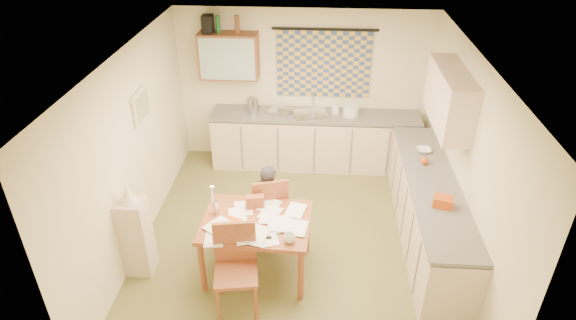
# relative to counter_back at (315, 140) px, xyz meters

# --- Properties ---
(floor) EXTENTS (4.00, 4.50, 0.02)m
(floor) POSITION_rel_counter_back_xyz_m (-0.20, -1.95, -0.46)
(floor) COLOR brown
(floor) RESTS_ON ground
(ceiling) EXTENTS (4.00, 4.50, 0.02)m
(ceiling) POSITION_rel_counter_back_xyz_m (-0.20, -1.95, 2.06)
(ceiling) COLOR white
(ceiling) RESTS_ON floor
(wall_back) EXTENTS (4.00, 0.02, 2.50)m
(wall_back) POSITION_rel_counter_back_xyz_m (-0.20, 0.31, 0.80)
(wall_back) COLOR beige
(wall_back) RESTS_ON floor
(wall_front) EXTENTS (4.00, 0.02, 2.50)m
(wall_front) POSITION_rel_counter_back_xyz_m (-0.20, -4.21, 0.80)
(wall_front) COLOR beige
(wall_front) RESTS_ON floor
(wall_left) EXTENTS (0.02, 4.50, 2.50)m
(wall_left) POSITION_rel_counter_back_xyz_m (-2.21, -1.95, 0.80)
(wall_left) COLOR beige
(wall_left) RESTS_ON floor
(wall_right) EXTENTS (0.02, 4.50, 2.50)m
(wall_right) POSITION_rel_counter_back_xyz_m (1.81, -1.95, 0.80)
(wall_right) COLOR beige
(wall_right) RESTS_ON floor
(window_blind) EXTENTS (1.45, 0.03, 1.05)m
(window_blind) POSITION_rel_counter_back_xyz_m (0.10, 0.27, 1.20)
(window_blind) COLOR #34477C
(window_blind) RESTS_ON wall_back
(curtain_rod) EXTENTS (1.60, 0.04, 0.04)m
(curtain_rod) POSITION_rel_counter_back_xyz_m (0.10, 0.25, 1.75)
(curtain_rod) COLOR black
(curtain_rod) RESTS_ON wall_back
(wall_cabinet) EXTENTS (0.90, 0.34, 0.70)m
(wall_cabinet) POSITION_rel_counter_back_xyz_m (-1.35, 0.13, 1.35)
(wall_cabinet) COLOR brown
(wall_cabinet) RESTS_ON wall_back
(wall_cabinet_glass) EXTENTS (0.84, 0.02, 0.64)m
(wall_cabinet_glass) POSITION_rel_counter_back_xyz_m (-1.35, -0.04, 1.35)
(wall_cabinet_glass) COLOR #99B2A5
(wall_cabinet_glass) RESTS_ON wall_back
(upper_cabinet_right) EXTENTS (0.34, 1.30, 0.70)m
(upper_cabinet_right) POSITION_rel_counter_back_xyz_m (1.63, -1.40, 1.40)
(upper_cabinet_right) COLOR beige
(upper_cabinet_right) RESTS_ON wall_right
(framed_print) EXTENTS (0.04, 0.50, 0.40)m
(framed_print) POSITION_rel_counter_back_xyz_m (-2.17, -1.55, 1.25)
(framed_print) COLOR #EDE8C5
(framed_print) RESTS_ON wall_left
(print_canvas) EXTENTS (0.01, 0.42, 0.32)m
(print_canvas) POSITION_rel_counter_back_xyz_m (-2.15, -1.55, 1.25)
(print_canvas) COLOR beige
(print_canvas) RESTS_ON wall_left
(counter_back) EXTENTS (3.30, 0.62, 0.92)m
(counter_back) POSITION_rel_counter_back_xyz_m (0.00, 0.00, 0.00)
(counter_back) COLOR beige
(counter_back) RESTS_ON floor
(counter_right) EXTENTS (0.62, 2.95, 0.92)m
(counter_right) POSITION_rel_counter_back_xyz_m (1.50, -1.84, -0.00)
(counter_right) COLOR beige
(counter_right) RESTS_ON floor
(stove) EXTENTS (0.54, 0.54, 0.84)m
(stove) POSITION_rel_counter_back_xyz_m (1.50, -2.82, -0.03)
(stove) COLOR white
(stove) RESTS_ON floor
(sink) EXTENTS (0.65, 0.58, 0.10)m
(sink) POSITION_rel_counter_back_xyz_m (-0.09, -0.00, 0.43)
(sink) COLOR silver
(sink) RESTS_ON counter_back
(tap) EXTENTS (0.04, 0.04, 0.28)m
(tap) POSITION_rel_counter_back_xyz_m (-0.04, 0.18, 0.61)
(tap) COLOR silver
(tap) RESTS_ON counter_back
(dish_rack) EXTENTS (0.43, 0.40, 0.06)m
(dish_rack) POSITION_rel_counter_back_xyz_m (-0.56, -0.00, 0.50)
(dish_rack) COLOR silver
(dish_rack) RESTS_ON counter_back
(kettle) EXTENTS (0.21, 0.21, 0.24)m
(kettle) POSITION_rel_counter_back_xyz_m (-0.99, 0.00, 0.59)
(kettle) COLOR silver
(kettle) RESTS_ON counter_back
(mixing_bowl) EXTENTS (0.24, 0.24, 0.16)m
(mixing_bowl) POSITION_rel_counter_back_xyz_m (0.55, -0.00, 0.55)
(mixing_bowl) COLOR white
(mixing_bowl) RESTS_ON counter_back
(soap_bottle) EXTENTS (0.15, 0.15, 0.20)m
(soap_bottle) POSITION_rel_counter_back_xyz_m (0.31, 0.05, 0.57)
(soap_bottle) COLOR white
(soap_bottle) RESTS_ON counter_back
(bowl) EXTENTS (0.24, 0.24, 0.05)m
(bowl) POSITION_rel_counter_back_xyz_m (1.50, -1.10, 0.49)
(bowl) COLOR white
(bowl) RESTS_ON counter_right
(orange_bag) EXTENTS (0.26, 0.22, 0.12)m
(orange_bag) POSITION_rel_counter_back_xyz_m (1.50, -2.35, 0.53)
(orange_bag) COLOR #BF490F
(orange_bag) RESTS_ON counter_right
(fruit_orange) EXTENTS (0.10, 0.10, 0.10)m
(fruit_orange) POSITION_rel_counter_back_xyz_m (1.45, -1.43, 0.52)
(fruit_orange) COLOR #BF490F
(fruit_orange) RESTS_ON counter_right
(speaker) EXTENTS (0.16, 0.20, 0.26)m
(speaker) POSITION_rel_counter_back_xyz_m (-1.64, 0.13, 1.83)
(speaker) COLOR black
(speaker) RESTS_ON wall_cabinet
(bottle_green) EXTENTS (0.08, 0.08, 0.26)m
(bottle_green) POSITION_rel_counter_back_xyz_m (-1.49, 0.13, 1.83)
(bottle_green) COLOR #195926
(bottle_green) RESTS_ON wall_cabinet
(bottle_brown) EXTENTS (0.08, 0.08, 0.26)m
(bottle_brown) POSITION_rel_counter_back_xyz_m (-1.20, 0.13, 1.83)
(bottle_brown) COLOR brown
(bottle_brown) RESTS_ON wall_cabinet
(dining_table) EXTENTS (1.29, 1.00, 0.75)m
(dining_table) POSITION_rel_counter_back_xyz_m (-0.63, -2.55, -0.07)
(dining_table) COLOR brown
(dining_table) RESTS_ON floor
(chair_far) EXTENTS (0.57, 0.57, 1.01)m
(chair_far) POSITION_rel_counter_back_xyz_m (-0.56, -1.95, -0.14)
(chair_far) COLOR brown
(chair_far) RESTS_ON floor
(chair_near) EXTENTS (0.53, 0.53, 1.02)m
(chair_near) POSITION_rel_counter_back_xyz_m (-0.78, -3.13, -0.14)
(chair_near) COLOR brown
(chair_near) RESTS_ON floor
(person) EXTENTS (0.60, 0.55, 1.14)m
(person) POSITION_rel_counter_back_xyz_m (-0.54, -1.98, 0.12)
(person) COLOR black
(person) RESTS_ON floor
(shelf_stand) EXTENTS (0.32, 0.30, 1.02)m
(shelf_stand) POSITION_rel_counter_back_xyz_m (-2.04, -2.65, 0.06)
(shelf_stand) COLOR beige
(shelf_stand) RESTS_ON floor
(lampshade) EXTENTS (0.20, 0.20, 0.22)m
(lampshade) POSITION_rel_counter_back_xyz_m (-2.04, -2.65, 0.68)
(lampshade) COLOR #EDE8C5
(lampshade) RESTS_ON shelf_stand
(letter_rack) EXTENTS (0.23, 0.14, 0.16)m
(letter_rack) POSITION_rel_counter_back_xyz_m (-0.67, -2.30, 0.38)
(letter_rack) COLOR brown
(letter_rack) RESTS_ON dining_table
(mug) EXTENTS (0.21, 0.21, 0.10)m
(mug) POSITION_rel_counter_back_xyz_m (-0.22, -2.90, 0.35)
(mug) COLOR white
(mug) RESTS_ON dining_table
(magazine) EXTENTS (0.19, 0.26, 0.02)m
(magazine) POSITION_rel_counter_back_xyz_m (-1.06, -2.80, 0.31)
(magazine) COLOR maroon
(magazine) RESTS_ON dining_table
(book) EXTENTS (0.38, 0.40, 0.02)m
(book) POSITION_rel_counter_back_xyz_m (-1.02, -2.61, 0.31)
(book) COLOR #BF490F
(book) RESTS_ON dining_table
(orange_box) EXTENTS (0.13, 0.10, 0.04)m
(orange_box) POSITION_rel_counter_back_xyz_m (-0.96, -2.84, 0.32)
(orange_box) COLOR #BF490F
(orange_box) RESTS_ON dining_table
(eyeglasses) EXTENTS (0.13, 0.05, 0.02)m
(eyeglasses) POSITION_rel_counter_back_xyz_m (-0.48, -2.86, 0.31)
(eyeglasses) COLOR black
(eyeglasses) RESTS_ON dining_table
(candle_holder) EXTENTS (0.07, 0.07, 0.18)m
(candle_holder) POSITION_rel_counter_back_xyz_m (-1.11, -2.45, 0.39)
(candle_holder) COLOR silver
(candle_holder) RESTS_ON dining_table
(candle) EXTENTS (0.03, 0.03, 0.22)m
(candle) POSITION_rel_counter_back_xyz_m (-1.14, -2.47, 0.59)
(candle) COLOR white
(candle) RESTS_ON dining_table
(candle_flame) EXTENTS (0.02, 0.02, 0.02)m
(candle_flame) POSITION_rel_counter_back_xyz_m (-1.11, -2.50, 0.71)
(candle_flame) COLOR #FFCC66
(candle_flame) RESTS_ON dining_table
(papers) EXTENTS (1.20, 0.97, 0.03)m
(papers) POSITION_rel_counter_back_xyz_m (-0.60, -2.61, 0.31)
(papers) COLOR white
(papers) RESTS_ON dining_table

